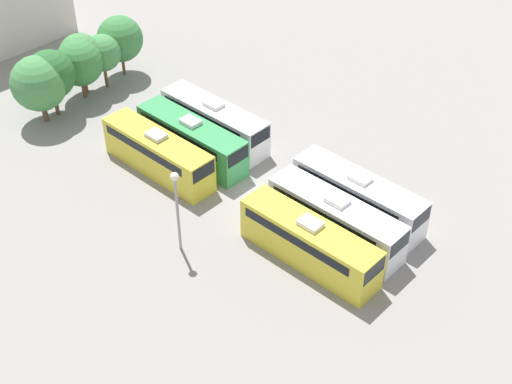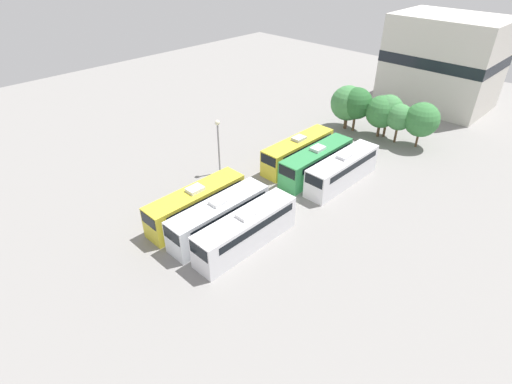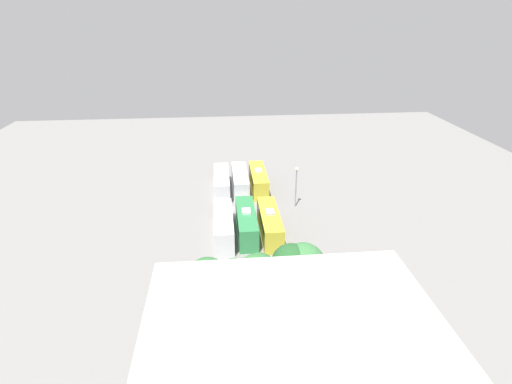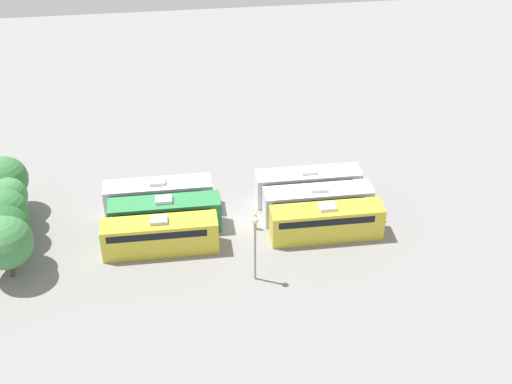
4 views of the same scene
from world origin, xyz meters
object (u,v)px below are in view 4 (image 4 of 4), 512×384
(worker_person, at_px, (255,222))
(tree_0, at_px, (5,242))
(bus_1, at_px, (317,202))
(bus_4, at_px, (165,214))
(tree_5, at_px, (5,179))
(bus_5, at_px, (158,196))
(light_pole, at_px, (255,237))
(tree_2, at_px, (4,212))
(bus_0, at_px, (326,221))
(tree_4, at_px, (9,196))
(tree_1, at_px, (6,230))
(bus_2, at_px, (308,184))
(bus_3, at_px, (160,235))

(worker_person, bearing_deg, tree_0, 100.22)
(bus_1, xyz_separation_m, tree_0, (-5.18, 28.94, 2.01))
(bus_4, xyz_separation_m, worker_person, (-1.10, -8.69, -0.98))
(worker_person, relative_size, tree_5, 0.29)
(bus_5, xyz_separation_m, light_pole, (-11.64, -8.28, 2.87))
(tree_2, bearing_deg, light_pole, -110.07)
(bus_0, bearing_deg, tree_4, 79.44)
(light_pole, relative_size, tree_2, 1.15)
(tree_4, bearing_deg, bus_5, -86.64)
(bus_4, distance_m, worker_person, 8.81)
(bus_4, height_order, tree_4, tree_4)
(light_pole, height_order, tree_5, light_pole)
(bus_0, height_order, bus_4, same)
(tree_0, xyz_separation_m, tree_1, (1.32, 0.07, 0.29))
(bus_1, relative_size, bus_2, 1.00)
(tree_2, bearing_deg, tree_0, -170.54)
(bus_1, height_order, worker_person, bus_1)
(bus_0, xyz_separation_m, worker_person, (2.10, 6.59, -0.98))
(bus_0, distance_m, tree_4, 30.51)
(bus_0, distance_m, bus_3, 15.81)
(worker_person, xyz_separation_m, tree_1, (-2.74, 22.62, 3.29))
(light_pole, bearing_deg, tree_5, 59.64)
(bus_1, relative_size, bus_4, 1.00)
(tree_2, xyz_separation_m, tree_4, (2.63, -0.02, -0.01))
(worker_person, bearing_deg, bus_1, -80.10)
(bus_2, height_order, worker_person, bus_2)
(bus_0, xyz_separation_m, tree_2, (2.95, 29.96, 1.84))
(bus_1, xyz_separation_m, tree_2, (-0.26, 29.75, 1.84))
(bus_3, bearing_deg, light_pole, -122.17)
(bus_1, bearing_deg, tree_1, 97.57)
(bus_2, bearing_deg, tree_1, 103.89)
(bus_0, relative_size, bus_5, 1.00)
(bus_3, distance_m, tree_2, 14.57)
(bus_0, distance_m, tree_2, 30.16)
(worker_person, relative_size, tree_0, 0.28)
(bus_0, relative_size, tree_5, 1.76)
(bus_2, height_order, tree_2, tree_2)
(tree_2, bearing_deg, bus_2, -83.23)
(bus_1, bearing_deg, tree_2, 90.51)
(bus_2, bearing_deg, worker_person, 125.78)
(bus_3, relative_size, tree_5, 1.76)
(bus_4, bearing_deg, bus_3, 170.52)
(bus_2, relative_size, worker_person, 6.01)
(bus_1, distance_m, tree_5, 30.95)
(light_pole, distance_m, tree_4, 24.88)
(tree_2, height_order, tree_5, tree_5)
(bus_1, relative_size, worker_person, 6.01)
(bus_2, bearing_deg, bus_0, -175.00)
(tree_0, bearing_deg, tree_2, 9.46)
(bus_3, bearing_deg, bus_4, -9.48)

